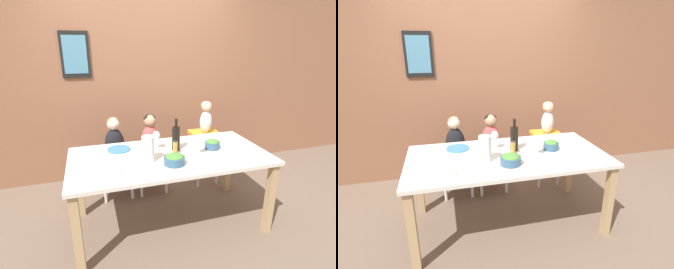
% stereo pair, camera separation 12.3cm
% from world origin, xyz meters
% --- Properties ---
extents(ground_plane, '(14.00, 14.00, 0.00)m').
position_xyz_m(ground_plane, '(0.00, 0.00, 0.00)').
color(ground_plane, '#705B4C').
extents(wall_back, '(10.00, 0.09, 2.70)m').
position_xyz_m(wall_back, '(-0.00, 1.28, 1.35)').
color(wall_back, '#8E5B42').
rests_on(wall_back, ground_plane).
extents(dining_table, '(1.87, 0.93, 0.77)m').
position_xyz_m(dining_table, '(0.00, 0.00, 0.67)').
color(dining_table, silver).
rests_on(dining_table, ground_plane).
extents(chair_far_left, '(0.42, 0.42, 0.44)m').
position_xyz_m(chair_far_left, '(-0.45, 0.72, 0.37)').
color(chair_far_left, silver).
rests_on(chair_far_left, ground_plane).
extents(chair_far_center, '(0.42, 0.42, 0.44)m').
position_xyz_m(chair_far_center, '(-0.03, 0.72, 0.37)').
color(chair_far_center, silver).
rests_on(chair_far_center, ground_plane).
extents(chair_right_highchair, '(0.36, 0.35, 0.69)m').
position_xyz_m(chair_right_highchair, '(0.70, 0.72, 0.55)').
color(chair_right_highchair, silver).
rests_on(chair_right_highchair, ground_plane).
extents(person_child_left, '(0.23, 0.18, 0.54)m').
position_xyz_m(person_child_left, '(-0.45, 0.72, 0.71)').
color(person_child_left, black).
rests_on(person_child_left, chair_far_left).
extents(person_child_center, '(0.23, 0.18, 0.54)m').
position_xyz_m(person_child_center, '(-0.03, 0.72, 0.71)').
color(person_child_center, '#C64C4C').
rests_on(person_child_center, chair_far_center).
extents(person_baby_right, '(0.16, 0.14, 0.40)m').
position_xyz_m(person_baby_right, '(0.70, 0.72, 0.92)').
color(person_baby_right, silver).
rests_on(person_baby_right, chair_right_highchair).
extents(wine_bottle, '(0.08, 0.08, 0.32)m').
position_xyz_m(wine_bottle, '(0.09, 0.10, 0.89)').
color(wine_bottle, black).
rests_on(wine_bottle, dining_table).
extents(paper_towel_roll, '(0.11, 0.11, 0.24)m').
position_xyz_m(paper_towel_roll, '(-0.23, -0.09, 0.89)').
color(paper_towel_roll, white).
rests_on(paper_towel_roll, dining_table).
extents(wine_glass_near, '(0.08, 0.08, 0.19)m').
position_xyz_m(wine_glass_near, '(0.27, -0.07, 0.90)').
color(wine_glass_near, white).
rests_on(wine_glass_near, dining_table).
extents(wine_glass_far, '(0.08, 0.08, 0.19)m').
position_xyz_m(wine_glass_far, '(-0.09, 0.18, 0.90)').
color(wine_glass_far, white).
rests_on(wine_glass_far, dining_table).
extents(salad_bowl_large, '(0.19, 0.19, 0.10)m').
position_xyz_m(salad_bowl_large, '(-0.03, -0.21, 0.81)').
color(salad_bowl_large, '#335675').
rests_on(salad_bowl_large, dining_table).
extents(salad_bowl_small, '(0.15, 0.15, 0.10)m').
position_xyz_m(salad_bowl_small, '(0.45, 0.03, 0.81)').
color(salad_bowl_small, '#335675').
rests_on(salad_bowl_small, dining_table).
extents(dinner_plate_front_left, '(0.23, 0.23, 0.01)m').
position_xyz_m(dinner_plate_front_left, '(-0.60, -0.22, 0.77)').
color(dinner_plate_front_left, silver).
rests_on(dinner_plate_front_left, dining_table).
extents(dinner_plate_back_left, '(0.23, 0.23, 0.01)m').
position_xyz_m(dinner_plate_back_left, '(-0.45, 0.26, 0.77)').
color(dinner_plate_back_left, teal).
rests_on(dinner_plate_back_left, dining_table).
extents(condiment_bottle_hot_sauce, '(0.04, 0.04, 0.15)m').
position_xyz_m(condiment_bottle_hot_sauce, '(0.05, -0.00, 0.84)').
color(condiment_bottle_hot_sauce, '#BC8E33').
rests_on(condiment_bottle_hot_sauce, dining_table).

